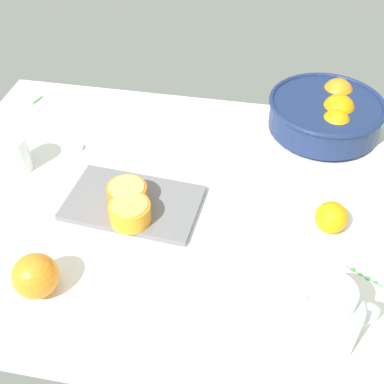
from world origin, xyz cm
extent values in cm
cube|color=white|center=(0.00, 0.00, -1.50)|extent=(116.71, 86.11, 3.00)
cylinder|color=navy|center=(30.62, 33.32, 0.60)|extent=(25.75, 25.75, 1.20)
cylinder|color=navy|center=(30.62, 33.32, 4.86)|extent=(27.99, 27.99, 7.32)
torus|color=navy|center=(30.62, 33.32, 8.52)|extent=(29.19, 29.19, 1.20)
sphere|color=orange|center=(33.49, 32.67, 7.15)|extent=(8.19, 8.19, 8.19)
sphere|color=orange|center=(33.53, 41.22, 6.71)|extent=(8.19, 8.19, 8.19)
sphere|color=orange|center=(24.96, 31.69, 4.74)|extent=(6.92, 6.92, 6.92)
sphere|color=orange|center=(32.78, 27.32, 6.73)|extent=(7.14, 7.14, 7.14)
cylinder|color=white|center=(29.72, -29.21, 5.46)|extent=(11.69, 11.69, 10.92)
cylinder|color=white|center=(29.72, -29.21, 12.88)|extent=(7.96, 7.96, 3.91)
cone|color=white|center=(25.00, -30.80, 14.25)|extent=(3.61, 3.74, 2.80)
torus|color=white|center=(36.02, -27.10, 6.55)|extent=(6.07, 3.05, 6.01)
cylinder|color=#FC9D42|center=(29.72, -29.21, 3.71)|extent=(10.76, 10.76, 7.42)
cylinder|color=white|center=(-40.66, 4.38, 4.42)|extent=(7.05, 7.05, 8.84)
cylinder|color=#F3A73C|center=(-40.66, 4.38, 2.46)|extent=(6.20, 6.20, 4.93)
cube|color=slate|center=(-10.25, -2.69, 0.72)|extent=(30.25, 19.92, 1.44)
cylinder|color=orange|center=(-12.79, -1.64, 3.04)|extent=(6.46, 6.46, 3.19)
cylinder|color=#F7BB61|center=(-12.79, -1.64, 4.79)|extent=(5.69, 5.69, 0.30)
cylinder|color=orange|center=(-11.13, -3.47, 3.65)|extent=(8.70, 8.70, 4.42)
cylinder|color=#F9C65D|center=(-11.13, -3.47, 6.01)|extent=(7.66, 7.66, 0.30)
cylinder|color=orange|center=(-9.08, -8.42, 3.61)|extent=(8.75, 8.75, 4.32)
cylinder|color=#FCAD55|center=(-9.08, -8.42, 5.92)|extent=(7.70, 7.70, 0.30)
sphere|color=orange|center=(-21.30, -27.97, 4.28)|extent=(8.56, 8.56, 8.56)
sphere|color=orange|center=(32.02, -1.88, 3.38)|extent=(6.76, 6.76, 6.76)
ellipsoid|color=silver|center=(-29.19, 14.81, 0.50)|extent=(3.87, 3.81, 1.00)
cylinder|color=silver|center=(-35.66, 20.68, 0.35)|extent=(11.03, 10.12, 0.70)
cylinder|color=#3A843D|center=(38.71, -13.39, 0.15)|extent=(6.98, 4.15, 0.30)
sphere|color=#3A843D|center=(36.66, -12.22, 0.30)|extent=(0.96, 0.96, 0.96)
sphere|color=#3A843D|center=(38.03, -13.00, 0.30)|extent=(0.78, 0.78, 0.78)
sphere|color=#3A843D|center=(39.39, -13.78, 0.30)|extent=(0.95, 0.95, 0.95)
sphere|color=#3A843D|center=(40.76, -14.56, 0.30)|extent=(0.82, 0.82, 0.82)
cylinder|color=#477E41|center=(-48.38, 33.20, 0.15)|extent=(1.56, 5.08, 0.30)
sphere|color=#477E41|center=(-47.95, 34.87, 0.30)|extent=(0.80, 0.80, 0.80)
sphere|color=#477E41|center=(-48.17, 34.03, 0.30)|extent=(0.98, 0.98, 0.98)
sphere|color=#477E41|center=(-48.38, 33.20, 0.30)|extent=(0.99, 0.99, 0.99)
sphere|color=#477E41|center=(-48.59, 32.36, 0.30)|extent=(0.99, 0.99, 0.99)
sphere|color=#477E41|center=(-48.80, 31.53, 0.30)|extent=(0.80, 0.80, 0.80)
camera|label=1|loc=(17.20, -78.12, 77.59)|focal=46.95mm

